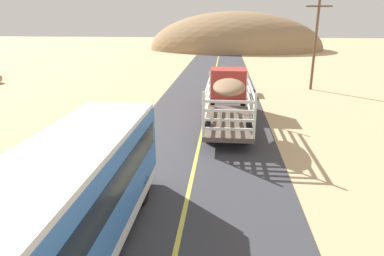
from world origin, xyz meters
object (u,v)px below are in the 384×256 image
at_px(livestock_truck, 228,91).
at_px(power_pole_mid, 315,42).
at_px(car_far, 235,84).
at_px(bus, 68,205).

height_order(livestock_truck, power_pole_mid, power_pole_mid).
bearing_deg(power_pole_mid, livestock_truck, -126.26).
relative_size(car_far, power_pole_mid, 0.56).
distance_m(livestock_truck, car_far, 8.50).
xyz_separation_m(bus, power_pole_mid, (11.75, 24.93, 2.47)).
bearing_deg(bus, livestock_truck, 74.20).
height_order(car_far, power_pole_mid, power_pole_mid).
distance_m(livestock_truck, bus, 15.09).
bearing_deg(car_far, bus, -101.79).
bearing_deg(livestock_truck, car_far, 85.40).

